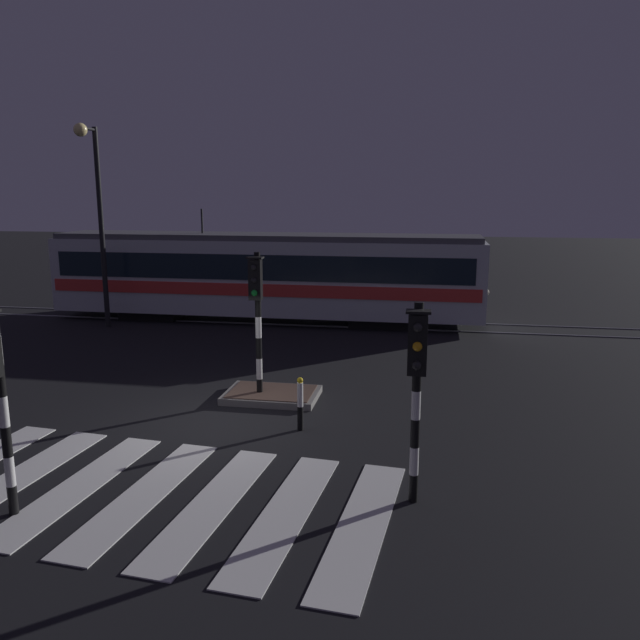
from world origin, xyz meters
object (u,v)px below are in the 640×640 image
tram (265,274)px  bollard_island_edge (300,404)px  traffic_light_median_centre (257,304)px  street_lamp_trackside_left (96,202)px  traffic_light_corner_near_right (417,375)px

tram → bollard_island_edge: 11.33m
traffic_light_median_centre → street_lamp_trackside_left: (-7.57, 6.69, 2.17)m
traffic_light_median_centre → bollard_island_edge: size_ratio=3.09×
traffic_light_corner_near_right → traffic_light_median_centre: traffic_light_median_centre is taller
traffic_light_corner_near_right → bollard_island_edge: 3.89m
tram → traffic_light_median_centre: bearing=-75.9°
tram → bollard_island_edge: (3.60, -10.68, -1.19)m
traffic_light_median_centre → tram: 9.33m
traffic_light_median_centre → bollard_island_edge: (1.33, -1.65, -1.70)m
street_lamp_trackside_left → tram: (5.30, 2.35, -2.68)m
traffic_light_corner_near_right → traffic_light_median_centre: size_ratio=0.92×
traffic_light_median_centre → street_lamp_trackside_left: size_ratio=0.49×
street_lamp_trackside_left → bollard_island_edge: 12.79m
street_lamp_trackside_left → traffic_light_median_centre: bearing=-41.5°
street_lamp_trackside_left → bollard_island_edge: size_ratio=6.27×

